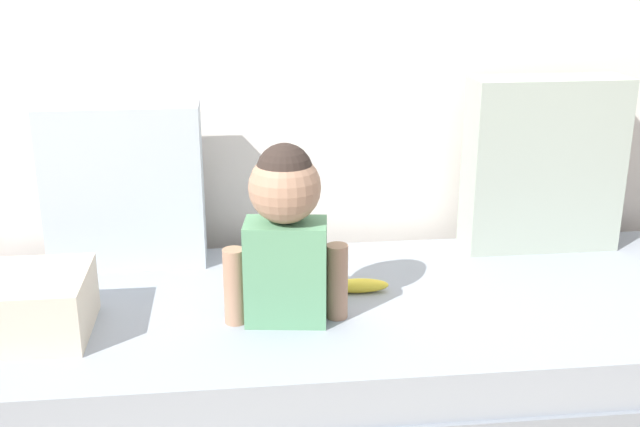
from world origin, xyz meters
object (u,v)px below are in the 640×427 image
(toddler, at_px, (285,227))
(folded_blanket, at_px, (6,306))
(throw_pillow_right, at_px, (543,164))
(couch, at_px, (355,363))
(banana, at_px, (358,286))
(throw_pillow_left, at_px, (125,186))

(toddler, bearing_deg, folded_blanket, -179.50)
(throw_pillow_right, bearing_deg, folded_blanket, -163.69)
(couch, relative_size, banana, 13.72)
(throw_pillow_left, height_order, banana, throw_pillow_left)
(toddler, xyz_separation_m, banana, (0.21, 0.14, -0.23))
(couch, height_order, throw_pillow_right, throw_pillow_right)
(toddler, height_order, banana, toddler)
(folded_blanket, bearing_deg, toddler, 0.50)
(banana, relative_size, folded_blanket, 0.42)
(couch, distance_m, folded_blanket, 0.93)
(throw_pillow_left, distance_m, throw_pillow_right, 1.28)
(throw_pillow_right, relative_size, banana, 3.18)
(toddler, relative_size, banana, 2.74)
(banana, bearing_deg, couch, -107.96)
(folded_blanket, bearing_deg, banana, 9.52)
(throw_pillow_right, relative_size, folded_blanket, 1.35)
(throw_pillow_right, distance_m, folded_blanket, 1.60)
(couch, height_order, banana, banana)
(throw_pillow_right, xyz_separation_m, banana, (-0.63, -0.30, -0.25))
(banana, height_order, folded_blanket, folded_blanket)
(toddler, bearing_deg, throw_pillow_left, 135.22)
(couch, bearing_deg, toddler, -152.28)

